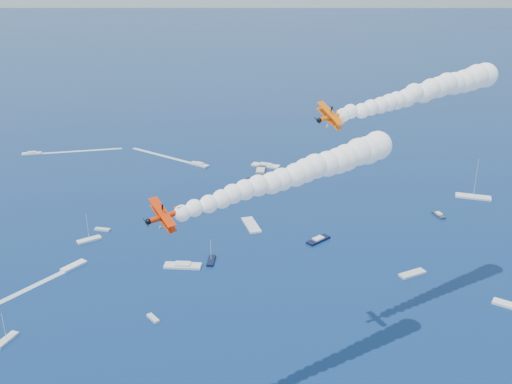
{
  "coord_description": "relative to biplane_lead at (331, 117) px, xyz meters",
  "views": [
    {
      "loc": [
        -9.95,
        -80.59,
        91.04
      ],
      "look_at": [
        -3.11,
        21.5,
        49.08
      ],
      "focal_mm": 41.52,
      "sensor_mm": 36.0,
      "label": 1
    }
  ],
  "objects": [
    {
      "name": "spectator_boats",
      "position": [
        -10.25,
        82.38,
        -59.42
      ],
      "size": [
        230.5,
        155.16,
        0.7
      ],
      "color": "white",
      "rests_on": "ground"
    },
    {
      "name": "boat_wakes",
      "position": [
        -89.1,
        121.75,
        -59.74
      ],
      "size": [
        111.49,
        152.22,
        0.04
      ],
      "color": "white",
      "rests_on": "ground"
    },
    {
      "name": "smoke_trail_lead",
      "position": [
        22.02,
        12.04,
        1.87
      ],
      "size": [
        52.25,
        45.25,
        9.67
      ],
      "primitive_type": null,
      "rotation": [
        0.0,
        0.0,
        3.64
      ],
      "color": "white"
    },
    {
      "name": "smoke_trail_trail",
      "position": [
        -10.01,
        -13.25,
        -7.5
      ],
      "size": [
        52.27,
        45.8,
        9.67
      ],
      "primitive_type": null,
      "rotation": [
        0.0,
        0.0,
        3.65
      ],
      "color": "white"
    },
    {
      "name": "biplane_trail",
      "position": [
        -31.9,
        -25.53,
        -9.37
      ],
      "size": [
        9.85,
        10.74,
        7.23
      ],
      "primitive_type": null,
      "rotation": [
        -0.35,
        0.07,
        3.65
      ],
      "color": "red"
    },
    {
      "name": "biplane_lead",
      "position": [
        0.0,
        0.0,
        0.0
      ],
      "size": [
        9.94,
        10.83,
        7.71
      ],
      "primitive_type": null,
      "rotation": [
        -0.44,
        0.07,
        3.64
      ],
      "color": "#F85E05"
    }
  ]
}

